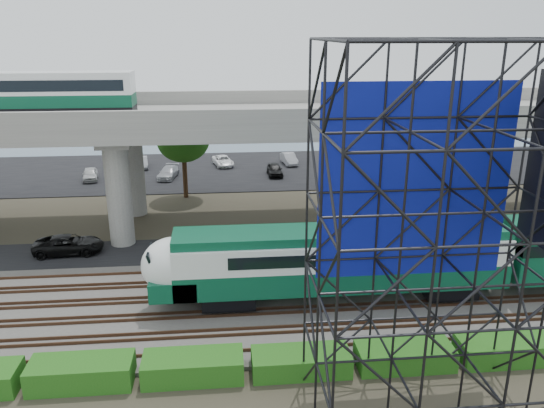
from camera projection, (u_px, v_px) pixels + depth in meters
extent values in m
plane|color=#474233|center=(271.00, 324.00, 28.94)|extent=(140.00, 140.00, 0.00)
cube|color=slate|center=(268.00, 305.00, 30.80)|extent=(90.00, 12.00, 0.20)
cube|color=black|center=(258.00, 249.00, 38.86)|extent=(90.00, 5.00, 0.08)
cube|color=black|center=(244.00, 170.00, 61.09)|extent=(90.00, 18.00, 0.08)
cube|color=#3F5768|center=(237.00, 134.00, 81.91)|extent=(140.00, 40.00, 0.03)
cube|color=#472D1E|center=(276.00, 348.00, 26.28)|extent=(90.00, 0.08, 0.16)
cube|color=#472D1E|center=(273.00, 333.00, 27.64)|extent=(90.00, 0.08, 0.16)
cube|color=#472D1E|center=(272.00, 327.00, 28.17)|extent=(90.00, 0.08, 0.16)
cube|color=#472D1E|center=(270.00, 313.00, 29.53)|extent=(90.00, 0.08, 0.16)
cube|color=#472D1E|center=(269.00, 308.00, 30.06)|extent=(90.00, 0.08, 0.16)
cube|color=#472D1E|center=(267.00, 296.00, 31.43)|extent=(90.00, 0.08, 0.16)
cube|color=#472D1E|center=(266.00, 292.00, 31.96)|extent=(90.00, 0.08, 0.16)
cube|color=#472D1E|center=(264.00, 281.00, 33.32)|extent=(90.00, 0.08, 0.16)
cube|color=#472D1E|center=(263.00, 277.00, 33.85)|extent=(90.00, 0.08, 0.16)
cube|color=#472D1E|center=(262.00, 268.00, 35.21)|extent=(90.00, 0.08, 0.16)
cube|color=black|center=(229.00, 296.00, 30.38)|extent=(3.00, 2.20, 0.90)
cube|color=black|center=(447.00, 286.00, 31.55)|extent=(3.00, 2.20, 0.90)
cube|color=#0A4B30|center=(341.00, 273.00, 30.60)|extent=(19.00, 3.00, 1.40)
cube|color=silver|center=(342.00, 250.00, 30.15)|extent=(19.00, 3.00, 1.50)
cube|color=#0A4B30|center=(342.00, 233.00, 29.84)|extent=(19.00, 2.60, 0.50)
cube|color=black|center=(359.00, 248.00, 30.23)|extent=(15.00, 3.06, 0.70)
ellipsoid|color=silver|center=(174.00, 265.00, 29.47)|extent=(3.60, 3.00, 3.20)
cube|color=#0A4B30|center=(175.00, 282.00, 29.79)|extent=(2.60, 3.00, 1.10)
cube|color=black|center=(153.00, 258.00, 29.21)|extent=(0.48, 2.00, 1.09)
cube|color=#9E9B93|center=(252.00, 120.00, 41.40)|extent=(80.00, 12.00, 1.20)
cube|color=#9E9B93|center=(257.00, 117.00, 35.60)|extent=(80.00, 0.50, 1.10)
cube|color=#9E9B93|center=(248.00, 97.00, 46.48)|extent=(80.00, 0.50, 1.10)
cylinder|color=#9E9B93|center=(119.00, 193.00, 38.62)|extent=(1.80, 1.80, 8.00)
cylinder|color=#9E9B93|center=(133.00, 169.00, 45.24)|extent=(1.80, 1.80, 8.00)
cube|color=#9E9B93|center=(123.00, 134.00, 40.78)|extent=(2.40, 9.00, 0.60)
cylinder|color=#9E9B93|center=(386.00, 186.00, 40.42)|extent=(1.80, 1.80, 8.00)
cylinder|color=#9E9B93|center=(363.00, 164.00, 47.04)|extent=(1.80, 1.80, 8.00)
cube|color=#9E9B93|center=(376.00, 130.00, 42.58)|extent=(2.40, 9.00, 0.60)
cube|color=black|center=(54.00, 111.00, 39.76)|extent=(12.00, 2.50, 0.70)
cube|color=#0A4B30|center=(52.00, 100.00, 39.51)|extent=(12.00, 2.50, 0.90)
cube|color=silver|center=(50.00, 85.00, 39.17)|extent=(12.00, 2.50, 1.30)
cube|color=black|center=(50.00, 84.00, 39.16)|extent=(11.00, 2.56, 0.80)
cube|color=silver|center=(49.00, 74.00, 38.92)|extent=(12.00, 2.40, 0.30)
cube|color=#0C168C|center=(415.00, 183.00, 21.86)|extent=(8.10, 0.08, 8.25)
cube|color=#175112|center=(81.00, 373.00, 23.87)|extent=(4.60, 1.80, 1.20)
cube|color=#175112|center=(193.00, 367.00, 24.33)|extent=(4.60, 1.80, 1.15)
cube|color=#175112|center=(301.00, 362.00, 24.80)|extent=(4.60, 1.80, 1.03)
cube|color=#175112|center=(405.00, 356.00, 25.25)|extent=(4.60, 1.80, 1.01)
cube|color=#175112|center=(505.00, 350.00, 25.69)|extent=(4.60, 1.80, 1.12)
cylinder|color=#382314|center=(435.00, 204.00, 41.28)|extent=(0.44, 0.44, 4.80)
ellipsoid|color=#175112|center=(439.00, 164.00, 40.28)|extent=(4.94, 4.94, 4.18)
cylinder|color=#382314|center=(185.00, 173.00, 50.36)|extent=(0.44, 0.44, 4.80)
ellipsoid|color=#175112|center=(183.00, 140.00, 49.36)|extent=(4.94, 4.94, 4.18)
imported|color=black|center=(69.00, 245.00, 37.82)|extent=(4.93, 2.52, 1.33)
imported|color=#BABABA|center=(90.00, 174.00, 56.56)|extent=(2.16, 3.93, 1.27)
imported|color=#94969B|center=(142.00, 162.00, 61.72)|extent=(1.90, 3.87, 1.22)
imported|color=#A3A5AB|center=(168.00, 172.00, 57.31)|extent=(2.39, 4.40, 1.21)
imported|color=white|center=(223.00, 161.00, 62.58)|extent=(2.82, 4.47, 1.15)
imported|color=black|center=(275.00, 169.00, 58.33)|extent=(1.64, 3.90, 1.32)
imported|color=#9999A0|center=(289.00, 159.00, 63.27)|extent=(1.85, 4.07, 1.29)
imported|color=white|center=(341.00, 168.00, 59.02)|extent=(2.59, 4.44, 1.21)
imported|color=#B4B6BD|center=(374.00, 157.00, 64.20)|extent=(2.98, 5.01, 1.30)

